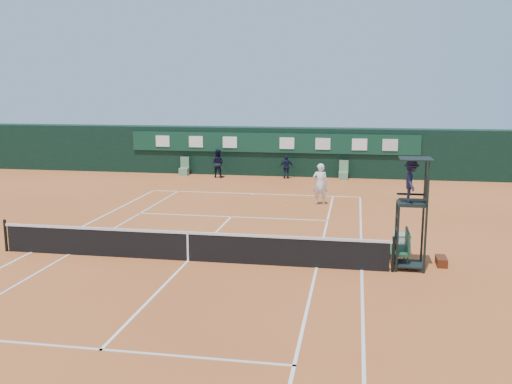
% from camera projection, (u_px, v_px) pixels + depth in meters
% --- Properties ---
extents(ground, '(90.00, 90.00, 0.00)m').
position_uv_depth(ground, '(188.00, 261.00, 18.28)').
color(ground, '#C8662F').
rests_on(ground, ground).
extents(court_lines, '(11.05, 23.85, 0.01)m').
position_uv_depth(court_lines, '(188.00, 261.00, 18.28)').
color(court_lines, white).
rests_on(court_lines, ground).
extents(tennis_net, '(12.90, 0.10, 1.10)m').
position_uv_depth(tennis_net, '(188.00, 246.00, 18.19)').
color(tennis_net, black).
rests_on(tennis_net, ground).
extents(back_wall, '(40.00, 1.65, 3.00)m').
position_uv_depth(back_wall, '(273.00, 151.00, 36.16)').
color(back_wall, black).
rests_on(back_wall, ground).
extents(linesman_chair_left, '(0.55, 0.50, 1.15)m').
position_uv_depth(linesman_chair_left, '(184.00, 170.00, 36.10)').
color(linesman_chair_left, '#5E9067').
rests_on(linesman_chair_left, ground).
extents(linesman_chair_right, '(0.55, 0.50, 1.15)m').
position_uv_depth(linesman_chair_right, '(343.00, 174.00, 34.39)').
color(linesman_chair_right, '#5C8D65').
rests_on(linesman_chair_right, ground).
extents(umpire_chair, '(0.96, 0.95, 3.42)m').
position_uv_depth(umpire_chair, '(412.00, 190.00, 17.06)').
color(umpire_chair, black).
rests_on(umpire_chair, ground).
extents(player_bench, '(0.56, 1.20, 1.10)m').
position_uv_depth(player_bench, '(403.00, 246.00, 17.81)').
color(player_bench, '#1A4226').
rests_on(player_bench, ground).
extents(tennis_bag, '(0.31, 0.71, 0.27)m').
position_uv_depth(tennis_bag, '(441.00, 261.00, 17.80)').
color(tennis_bag, black).
rests_on(tennis_bag, ground).
extents(cooler, '(0.57, 0.57, 0.65)m').
position_uv_depth(cooler, '(402.00, 243.00, 19.14)').
color(cooler, white).
rests_on(cooler, ground).
extents(tennis_ball, '(0.08, 0.08, 0.08)m').
position_uv_depth(tennis_ball, '(286.00, 206.00, 26.50)').
color(tennis_ball, '#E5EF37').
rests_on(tennis_ball, ground).
extents(player, '(0.76, 0.54, 1.97)m').
position_uv_depth(player, '(320.00, 184.00, 26.96)').
color(player, white).
rests_on(player, ground).
extents(ball_kid_left, '(0.96, 0.80, 1.75)m').
position_uv_depth(ball_kid_left, '(218.00, 163.00, 35.09)').
color(ball_kid_left, black).
rests_on(ball_kid_left, ground).
extents(ball_kid_right, '(0.90, 0.57, 1.42)m').
position_uv_depth(ball_kid_right, '(287.00, 167.00, 34.69)').
color(ball_kid_right, black).
rests_on(ball_kid_right, ground).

